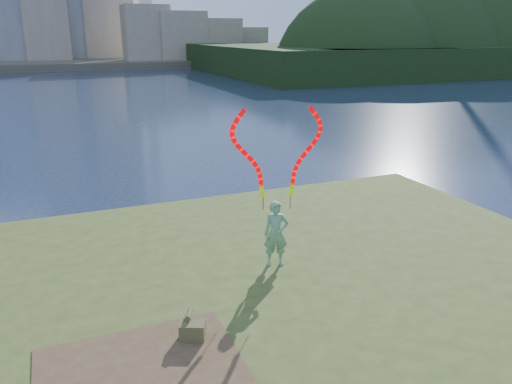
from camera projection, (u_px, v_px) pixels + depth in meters
name	position (u px, v px, depth m)	size (l,w,h in m)	color
ground	(217.00, 301.00, 11.51)	(320.00, 320.00, 0.00)	#18253E
grassy_knoll	(255.00, 343.00, 9.38)	(20.00, 18.00, 0.80)	#39491A
dirt_patch	(144.00, 381.00, 7.65)	(3.20, 3.00, 0.02)	#47331E
far_shore	(61.00, 61.00, 94.93)	(320.00, 40.00, 1.20)	#474234
wooded_hill	(438.00, 67.00, 85.85)	(78.00, 50.00, 63.00)	black
woman_with_ribbons	(276.00, 205.00, 11.11)	(1.94, 0.64, 3.92)	#146D24
canvas_bag	(192.00, 330.00, 8.69)	(0.52, 0.58, 0.41)	#454424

